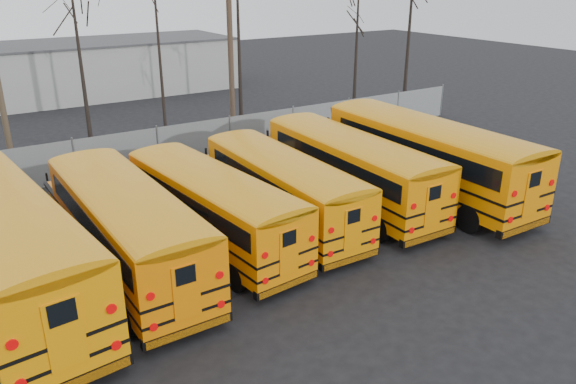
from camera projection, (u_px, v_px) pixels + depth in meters
ground at (289, 263)px, 18.77m from camera, size 120.00×120.00×0.00m
fence at (158, 147)px, 27.80m from camera, size 40.00×0.04×2.00m
distant_building at (90, 69)px, 44.11m from camera, size 22.00×8.00×4.00m
bus_a at (1, 240)px, 15.93m from camera, size 4.03×12.39×3.41m
bus_b at (124, 220)px, 17.71m from camera, size 2.65×10.87×3.03m
bus_c at (209, 201)px, 19.49m from camera, size 3.26×10.23×2.82m
bus_d at (280, 183)px, 21.22m from camera, size 2.47×10.10×2.81m
bus_e at (348, 163)px, 22.97m from camera, size 2.76×10.92×3.04m
bus_f at (423, 151)px, 23.93m from camera, size 2.89×12.11×3.38m
utility_pole_right at (230, 44)px, 32.06m from camera, size 1.80×0.54×10.20m
tree_2 at (80, 60)px, 28.97m from camera, size 0.26×0.26×9.69m
tree_3 at (158, 41)px, 27.98m from camera, size 0.26×0.26×11.74m
tree_4 at (239, 33)px, 32.71m from camera, size 0.26×0.26×11.55m
tree_5 at (356, 47)px, 36.17m from camera, size 0.26×0.26×9.22m
tree_6 at (410, 23)px, 36.69m from camera, size 0.26×0.26×12.01m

